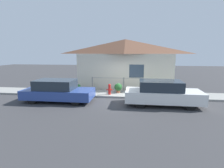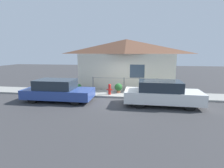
% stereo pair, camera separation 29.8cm
% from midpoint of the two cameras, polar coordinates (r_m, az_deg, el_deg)
% --- Properties ---
extents(ground_plane, '(60.00, 60.00, 0.00)m').
position_cam_midpoint_polar(ground_plane, '(11.60, 3.92, -4.74)').
color(ground_plane, '#38383A').
extents(sidewalk, '(24.00, 1.89, 0.12)m').
position_cam_midpoint_polar(sidewalk, '(12.50, 4.30, -3.36)').
color(sidewalk, gray).
rests_on(sidewalk, ground_plane).
extents(house, '(7.94, 2.23, 4.05)m').
position_cam_midpoint_polar(house, '(14.40, 5.23, 11.18)').
color(house, beige).
rests_on(house, ground_plane).
extents(fence, '(4.90, 0.10, 1.03)m').
position_cam_midpoint_polar(fence, '(13.15, 4.62, 0.14)').
color(fence, gray).
rests_on(fence, sidewalk).
extents(car_left, '(4.28, 1.78, 1.35)m').
position_cam_midpoint_polar(car_left, '(11.35, -16.59, -2.02)').
color(car_left, '#2D4793').
rests_on(car_left, ground_plane).
extents(car_right, '(4.28, 1.74, 1.42)m').
position_cam_midpoint_polar(car_right, '(10.35, 16.74, -2.96)').
color(car_right, white).
rests_on(car_right, ground_plane).
extents(fire_hydrant, '(0.41, 0.19, 0.75)m').
position_cam_midpoint_polar(fire_hydrant, '(12.06, -0.08, -1.63)').
color(fire_hydrant, red).
rests_on(fire_hydrant, sidewalk).
extents(potted_plant_near_hydrant, '(0.56, 0.56, 0.69)m').
position_cam_midpoint_polar(potted_plant_near_hydrant, '(12.60, 2.80, -1.14)').
color(potted_plant_near_hydrant, '#9E5638').
rests_on(potted_plant_near_hydrant, sidewalk).
extents(potted_plant_by_fence, '(0.41, 0.41, 0.54)m').
position_cam_midpoint_polar(potted_plant_by_fence, '(13.35, -10.17, -1.04)').
color(potted_plant_by_fence, '#9E5638').
rests_on(potted_plant_by_fence, sidewalk).
extents(potted_plant_corner, '(0.53, 0.53, 0.63)m').
position_cam_midpoint_polar(potted_plant_corner, '(12.82, 13.43, -1.36)').
color(potted_plant_corner, slate).
rests_on(potted_plant_corner, sidewalk).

